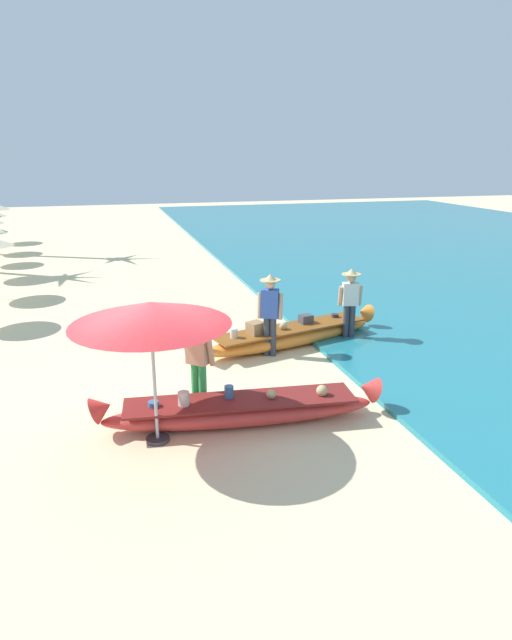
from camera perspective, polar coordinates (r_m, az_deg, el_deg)
ground_plane at (r=9.38m, az=-10.44°, el=-10.22°), size 80.00×80.00×0.00m
boat_red_foreground at (r=9.03m, az=-1.62°, el=-9.33°), size 4.77×1.17×0.72m
boat_orange_midground at (r=12.52m, az=3.56°, el=-1.59°), size 4.71×1.86×0.73m
person_vendor_hatted at (r=11.68m, az=1.47°, el=1.13°), size 0.58×0.45×1.81m
person_tourist_customer at (r=9.19m, az=-6.03°, el=-4.14°), size 0.54×0.50×1.67m
person_vendor_assistant at (r=12.81m, az=9.76°, el=2.11°), size 0.58×0.44×1.73m
patio_umbrella_large at (r=7.98m, az=-10.93°, el=0.63°), size 2.34×2.34×2.22m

